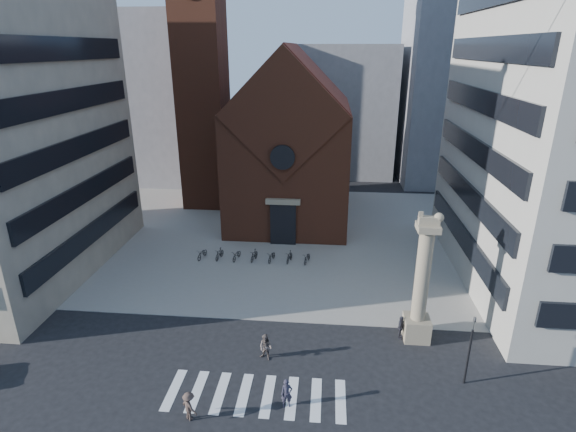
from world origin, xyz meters
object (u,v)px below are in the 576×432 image
object	(u,v)px
pedestrian_2	(401,327)
pedestrian_0	(287,393)
scooter_0	(202,254)
traffic_light	(470,349)
lion_column	(421,291)
pedestrian_1	(266,347)

from	to	relation	value
pedestrian_2	pedestrian_0	bearing A→B (deg)	149.93
pedestrian_2	scooter_0	world-z (taller)	pedestrian_2
traffic_light	pedestrian_2	distance (m)	5.14
lion_column	traffic_light	world-z (taller)	lion_column
pedestrian_0	pedestrian_2	bearing A→B (deg)	31.13
lion_column	pedestrian_1	bearing A→B (deg)	-162.43
pedestrian_2	scooter_0	size ratio (longest dim) A/B	0.97
pedestrian_2	scooter_0	distance (m)	18.84
lion_column	scooter_0	xyz separation A→B (m)	(-16.83, 10.12, -2.97)
traffic_light	scooter_0	world-z (taller)	traffic_light
scooter_0	pedestrian_1	bearing A→B (deg)	-48.09
traffic_light	pedestrian_1	distance (m)	11.46
lion_column	traffic_light	distance (m)	4.62
pedestrian_0	scooter_0	distance (m)	19.06
pedestrian_2	scooter_0	bearing A→B (deg)	72.91
lion_column	scooter_0	bearing A→B (deg)	148.99
lion_column	scooter_0	distance (m)	19.86
pedestrian_0	traffic_light	bearing A→B (deg)	2.09
lion_column	pedestrian_2	xyz separation A→B (m)	(-1.01, -0.10, -2.66)
pedestrian_0	lion_column	bearing A→B (deg)	27.59
traffic_light	pedestrian_2	size ratio (longest dim) A/B	2.69
traffic_light	pedestrian_0	xyz separation A→B (m)	(-9.72, -2.62, -1.47)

